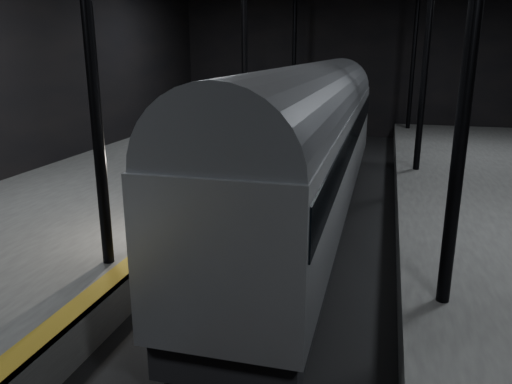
% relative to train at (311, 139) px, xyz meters
% --- Properties ---
extents(ground, '(44.00, 44.00, 0.00)m').
position_rel_train_xyz_m(ground, '(0.00, -2.93, -3.00)').
color(ground, black).
rests_on(ground, ground).
extents(platform_left, '(9.00, 43.80, 1.00)m').
position_rel_train_xyz_m(platform_left, '(-7.50, -2.93, -2.50)').
color(platform_left, '#494947').
rests_on(platform_left, ground).
extents(tactile_strip, '(0.50, 43.80, 0.01)m').
position_rel_train_xyz_m(tactile_strip, '(-3.25, -2.93, -2.00)').
color(tactile_strip, olive).
rests_on(tactile_strip, platform_left).
extents(track, '(2.40, 43.00, 0.24)m').
position_rel_train_xyz_m(track, '(0.00, -2.93, -2.93)').
color(track, '#3F3328').
rests_on(track, ground).
extents(train, '(3.02, 20.14, 5.38)m').
position_rel_train_xyz_m(train, '(0.00, 0.00, 0.00)').
color(train, '#9A9DA1').
rests_on(train, ground).
extents(woman, '(0.64, 0.51, 1.54)m').
position_rel_train_xyz_m(woman, '(-3.80, -2.15, -1.23)').
color(woman, tan).
rests_on(woman, platform_left).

